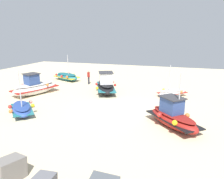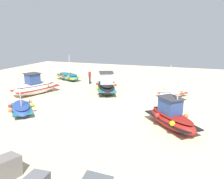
{
  "view_description": "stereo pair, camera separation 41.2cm",
  "coord_description": "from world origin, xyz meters",
  "px_view_note": "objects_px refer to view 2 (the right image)",
  "views": [
    {
      "loc": [
        -4.55,
        15.79,
        5.97
      ],
      "look_at": [
        1.36,
        -2.54,
        0.9
      ],
      "focal_mm": 33.36,
      "sensor_mm": 36.0,
      "label": 1
    },
    {
      "loc": [
        -4.94,
        15.66,
        5.97
      ],
      "look_at": [
        1.36,
        -2.54,
        0.9
      ],
      "focal_mm": 33.36,
      "sensor_mm": 36.0,
      "label": 2
    }
  ],
  "objects_px": {
    "fishing_boat_3": "(21,108)",
    "person_walking": "(90,76)",
    "fishing_boat_4": "(171,117)",
    "fishing_boat_6": "(68,76)",
    "fishing_boat_2": "(173,93)",
    "fishing_boat_1": "(106,85)",
    "fishing_boat_0": "(36,87)"
  },
  "relations": [
    {
      "from": "fishing_boat_0",
      "to": "fishing_boat_2",
      "type": "height_order",
      "value": "fishing_boat_2"
    },
    {
      "from": "fishing_boat_3",
      "to": "person_walking",
      "type": "relative_size",
      "value": 2.0
    },
    {
      "from": "fishing_boat_1",
      "to": "fishing_boat_6",
      "type": "distance_m",
      "value": 8.23
    },
    {
      "from": "fishing_boat_3",
      "to": "fishing_boat_0",
      "type": "bearing_deg",
      "value": -18.46
    },
    {
      "from": "fishing_boat_0",
      "to": "fishing_boat_3",
      "type": "relative_size",
      "value": 1.49
    },
    {
      "from": "fishing_boat_2",
      "to": "person_walking",
      "type": "xyz_separation_m",
      "value": [
        10.14,
        -2.34,
        0.6
      ]
    },
    {
      "from": "fishing_boat_2",
      "to": "fishing_boat_4",
      "type": "distance_m",
      "value": 7.36
    },
    {
      "from": "fishing_boat_1",
      "to": "fishing_boat_2",
      "type": "height_order",
      "value": "fishing_boat_2"
    },
    {
      "from": "fishing_boat_3",
      "to": "person_walking",
      "type": "distance_m",
      "value": 10.92
    },
    {
      "from": "fishing_boat_1",
      "to": "person_walking",
      "type": "xyz_separation_m",
      "value": [
        3.32,
        -3.0,
        0.22
      ]
    },
    {
      "from": "fishing_boat_0",
      "to": "fishing_boat_6",
      "type": "height_order",
      "value": "fishing_boat_6"
    },
    {
      "from": "fishing_boat_6",
      "to": "fishing_boat_2",
      "type": "bearing_deg",
      "value": -172.22
    },
    {
      "from": "fishing_boat_1",
      "to": "fishing_boat_4",
      "type": "xyz_separation_m",
      "value": [
        -7.12,
        6.69,
        -0.08
      ]
    },
    {
      "from": "person_walking",
      "to": "fishing_boat_2",
      "type": "bearing_deg",
      "value": 175.42
    },
    {
      "from": "fishing_boat_3",
      "to": "fishing_boat_2",
      "type": "bearing_deg",
      "value": -98.13
    },
    {
      "from": "fishing_boat_4",
      "to": "fishing_boat_6",
      "type": "height_order",
      "value": "fishing_boat_4"
    },
    {
      "from": "fishing_boat_4",
      "to": "person_walking",
      "type": "bearing_deg",
      "value": 3.47
    },
    {
      "from": "fishing_boat_4",
      "to": "person_walking",
      "type": "xyz_separation_m",
      "value": [
        10.44,
        -9.69,
        0.3
      ]
    },
    {
      "from": "fishing_boat_1",
      "to": "fishing_boat_2",
      "type": "xyz_separation_m",
      "value": [
        -6.82,
        -0.66,
        -0.38
      ]
    },
    {
      "from": "fishing_boat_0",
      "to": "fishing_boat_2",
      "type": "relative_size",
      "value": 1.6
    },
    {
      "from": "fishing_boat_3",
      "to": "fishing_boat_6",
      "type": "relative_size",
      "value": 0.8
    },
    {
      "from": "fishing_boat_3",
      "to": "person_walking",
      "type": "bearing_deg",
      "value": -50.35
    },
    {
      "from": "fishing_boat_1",
      "to": "fishing_boat_2",
      "type": "bearing_deg",
      "value": 71.47
    },
    {
      "from": "fishing_boat_6",
      "to": "person_walking",
      "type": "xyz_separation_m",
      "value": [
        -3.77,
        1.17,
        0.49
      ]
    },
    {
      "from": "fishing_boat_1",
      "to": "fishing_boat_6",
      "type": "xyz_separation_m",
      "value": [
        7.09,
        -4.17,
        -0.27
      ]
    },
    {
      "from": "fishing_boat_0",
      "to": "fishing_boat_4",
      "type": "relative_size",
      "value": 1.26
    },
    {
      "from": "fishing_boat_2",
      "to": "person_walking",
      "type": "height_order",
      "value": "fishing_boat_2"
    },
    {
      "from": "fishing_boat_0",
      "to": "fishing_boat_4",
      "type": "height_order",
      "value": "fishing_boat_4"
    },
    {
      "from": "fishing_boat_2",
      "to": "fishing_boat_6",
      "type": "bearing_deg",
      "value": 124.2
    },
    {
      "from": "fishing_boat_2",
      "to": "fishing_boat_3",
      "type": "xyz_separation_m",
      "value": [
        10.97,
        8.53,
        0.01
      ]
    },
    {
      "from": "fishing_boat_0",
      "to": "fishing_boat_1",
      "type": "height_order",
      "value": "fishing_boat_1"
    },
    {
      "from": "fishing_boat_0",
      "to": "fishing_boat_1",
      "type": "bearing_deg",
      "value": 134.36
    }
  ]
}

